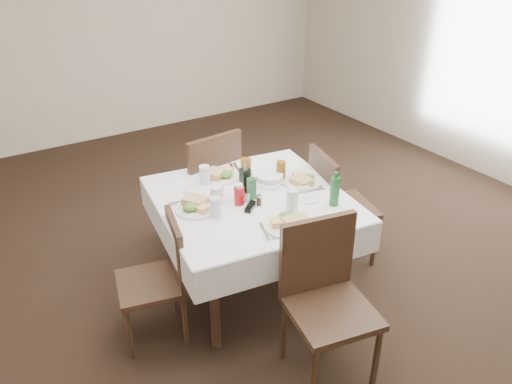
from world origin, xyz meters
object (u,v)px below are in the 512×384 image
oil_cruet_dark (245,180)px  chair_south (324,290)px  water_s (292,200)px  coffee_mug (217,194)px  water_e (281,171)px  chair_north (208,182)px  chair_west (162,272)px  dining_table (252,208)px  bread_basket (270,179)px  green_bottle (335,191)px  water_n (205,175)px  oil_cruet_green (252,188)px  chair_east (334,201)px  ketchup_bottle (239,195)px  water_w (216,207)px

oil_cruet_dark → chair_south: bearing=-91.0°
water_s → coffee_mug: 0.51m
water_e → chair_north: bearing=118.4°
chair_west → dining_table: bearing=6.6°
bread_basket → green_bottle: (0.19, -0.48, 0.07)m
water_n → oil_cruet_green: size_ratio=0.71×
dining_table → water_s: (0.13, -0.28, 0.16)m
chair_west → water_n: 0.77m
chair_north → bread_basket: (0.21, -0.58, 0.22)m
water_s → chair_west: bearing=166.7°
water_n → oil_cruet_green: oil_cruet_green is taller
chair_south → chair_east: size_ratio=1.04×
chair_east → ketchup_bottle: size_ratio=6.29×
chair_north → coffee_mug: (-0.23, -0.59, 0.24)m
dining_table → water_e: bearing=20.2°
water_e → water_s: bearing=-115.1°
oil_cruet_dark → ketchup_bottle: 0.15m
water_e → oil_cruet_dark: (-0.33, -0.06, 0.04)m
chair_west → water_e: water_e is taller
dining_table → chair_north: 0.69m
water_s → coffee_mug: size_ratio=0.97×
dining_table → bread_basket: bearing=25.9°
bread_basket → oil_cruet_dark: size_ratio=0.85×
chair_north → chair_south: 1.52m
chair_south → water_s: chair_south is taller
chair_east → water_e: chair_east is taller
water_w → oil_cruet_dark: oil_cruet_dark is taller
chair_east → water_n: 1.02m
oil_cruet_green → chair_north: bearing=88.0°
chair_west → oil_cruet_green: (0.70, 0.07, 0.37)m
dining_table → ketchup_bottle: (-0.11, -0.03, 0.15)m
bread_basket → oil_cruet_green: bearing=-151.7°
chair_west → water_s: water_s is taller
ketchup_bottle → coffee_mug: 0.16m
water_s → ketchup_bottle: (-0.25, 0.25, -0.00)m
chair_east → oil_cruet_dark: size_ratio=3.77×
ketchup_bottle → chair_east: bearing=0.6°
ketchup_bottle → oil_cruet_dark: bearing=43.1°
chair_south → chair_east: chair_south is taller
chair_south → water_w: bearing=111.6°
oil_cruet_dark → coffee_mug: size_ratio=1.65×
oil_cruet_dark → water_s: bearing=-67.1°
dining_table → oil_cruet_dark: bearing=100.7°
chair_south → water_n: 1.22m
chair_west → water_s: (0.84, -0.20, 0.36)m
chair_east → oil_cruet_green: oil_cruet_green is taller
chair_south → oil_cruet_dark: 0.95m
oil_cruet_green → oil_cruet_dark: bearing=91.5°
chair_south → water_n: size_ratio=6.91×
water_n → green_bottle: (0.58, -0.72, 0.03)m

